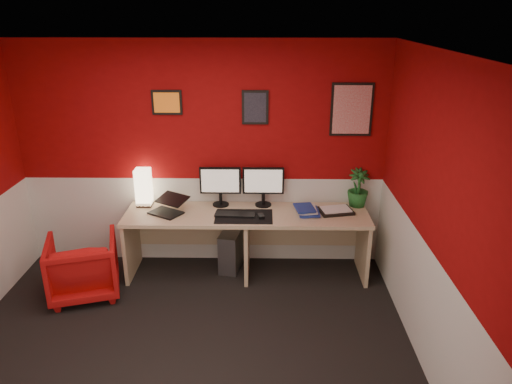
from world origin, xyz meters
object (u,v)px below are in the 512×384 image
(monitor_right, at_px, (263,181))
(potted_plant, at_px, (358,188))
(monitor_left, at_px, (220,180))
(zen_tray, at_px, (336,211))
(desk, at_px, (247,244))
(pc_tower, at_px, (232,249))
(laptop, at_px, (165,204))
(armchair, at_px, (83,266))
(shoji_lamp, at_px, (144,188))

(monitor_right, height_order, potted_plant, monitor_right)
(potted_plant, bearing_deg, monitor_left, -179.80)
(monitor_left, xyz_separation_m, zen_tray, (1.25, -0.18, -0.28))
(desk, distance_m, pc_tower, 0.27)
(monitor_left, relative_size, zen_tray, 1.66)
(desk, height_order, monitor_left, monitor_left)
(monitor_left, relative_size, pc_tower, 1.29)
(monitor_left, distance_m, pc_tower, 0.81)
(desk, distance_m, monitor_right, 0.71)
(laptop, distance_m, zen_tray, 1.82)
(zen_tray, xyz_separation_m, pc_tower, (-1.13, 0.10, -0.52))
(potted_plant, height_order, pc_tower, potted_plant)
(monitor_left, relative_size, potted_plant, 1.38)
(armchair, bearing_deg, desk, 177.82)
(laptop, bearing_deg, armchair, -121.69)
(potted_plant, distance_m, armchair, 3.01)
(shoji_lamp, distance_m, pc_tower, 1.19)
(monitor_left, height_order, potted_plant, monitor_left)
(zen_tray, bearing_deg, desk, -177.44)
(potted_plant, xyz_separation_m, armchair, (-2.87, -0.65, -0.63))
(shoji_lamp, xyz_separation_m, laptop, (0.28, -0.23, -0.09))
(desk, xyz_separation_m, zen_tray, (0.95, 0.04, 0.38))
(laptop, xyz_separation_m, potted_plant, (2.07, 0.25, 0.10))
(monitor_left, distance_m, armchair, 1.67)
(zen_tray, bearing_deg, shoji_lamp, 175.57)
(monitor_right, bearing_deg, laptop, -166.43)
(pc_tower, bearing_deg, desk, -28.24)
(shoji_lamp, height_order, zen_tray, shoji_lamp)
(potted_plant, bearing_deg, monitor_right, -179.79)
(laptop, xyz_separation_m, monitor_left, (0.56, 0.25, 0.18))
(monitor_left, xyz_separation_m, monitor_right, (0.47, 0.00, 0.00))
(shoji_lamp, relative_size, monitor_left, 0.69)
(shoji_lamp, xyz_separation_m, pc_tower, (0.96, -0.06, -0.70))
(monitor_right, distance_m, potted_plant, 1.04)
(laptop, relative_size, zen_tray, 0.94)
(shoji_lamp, bearing_deg, pc_tower, -3.57)
(laptop, relative_size, monitor_right, 0.57)
(monitor_left, bearing_deg, zen_tray, -8.19)
(pc_tower, bearing_deg, monitor_right, 23.54)
(desk, xyz_separation_m, pc_tower, (-0.18, 0.14, -0.14))
(armchair, bearing_deg, monitor_left, -171.15)
(potted_plant, xyz_separation_m, pc_tower, (-1.39, -0.08, -0.72))
(shoji_lamp, bearing_deg, zen_tray, -4.43)
(shoji_lamp, distance_m, laptop, 0.37)
(pc_tower, bearing_deg, laptop, -154.97)
(desk, bearing_deg, potted_plant, 10.63)
(laptop, distance_m, armchair, 1.04)
(shoji_lamp, relative_size, armchair, 0.58)
(pc_tower, height_order, armchair, armchair)
(laptop, relative_size, pc_tower, 0.73)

